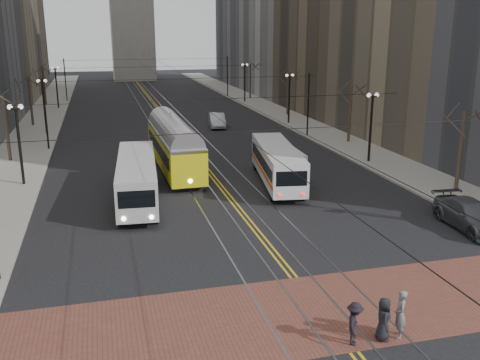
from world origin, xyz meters
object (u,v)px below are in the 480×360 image
transit_bus (137,180)px  rear_bus (277,165)px  sedan_grey (271,148)px  sedan_silver (217,120)px  pedestrian_a (384,319)px  pedestrian_d (355,324)px  sedan_parked (471,215)px  pedestrian_b (400,314)px  cargo_van (282,164)px  streetcar (174,150)px

transit_bus → rear_bus: transit_bus is taller
sedan_grey → sedan_silver: 15.96m
pedestrian_a → pedestrian_d: 1.14m
rear_bus → sedan_silver: rear_bus is taller
sedan_parked → transit_bus: bearing=154.4°
sedan_silver → pedestrian_a: size_ratio=2.97×
pedestrian_b → sedan_silver: bearing=-161.5°
transit_bus → cargo_van: size_ratio=2.13×
sedan_parked → pedestrian_d: (-11.59, -8.91, 0.03)m
transit_bus → pedestrian_a: bearing=-64.4°
transit_bus → pedestrian_a: size_ratio=6.95×
pedestrian_a → pedestrian_b: 0.67m
sedan_grey → sedan_parked: 20.35m
sedan_silver → sedan_parked: size_ratio=0.89×
transit_bus → rear_bus: bearing=12.9°
sedan_grey → pedestrian_a: 28.93m
transit_bus → sedan_grey: size_ratio=2.32×
cargo_van → sedan_grey: bearing=81.4°
transit_bus → cargo_van: transit_bus is taller
cargo_van → sedan_parked: 14.25m
sedan_grey → sedan_parked: sedan_grey is taller
sedan_silver → pedestrian_d: 44.65m
streetcar → transit_bus: bearing=-115.7°
rear_bus → pedestrian_a: rear_bus is taller
transit_bus → pedestrian_d: bearing=-67.5°
sedan_grey → sedan_silver: (-1.37, 15.90, -0.03)m
pedestrian_b → pedestrian_d: 1.81m
sedan_grey → pedestrian_a: sedan_grey is taller
sedan_parked → pedestrian_d: bearing=-138.9°
sedan_silver → pedestrian_a: pedestrian_a is taller
sedan_parked → sedan_grey: bearing=109.2°
pedestrian_a → streetcar: bearing=29.0°
rear_bus → pedestrian_b: rear_bus is taller
sedan_parked → pedestrian_b: 13.23m
sedan_silver → pedestrian_b: bearing=-86.1°
pedestrian_b → rear_bus: bearing=-163.7°
pedestrian_b → pedestrian_d: (-1.80, 0.00, -0.11)m
sedan_grey → cargo_van: bearing=-99.9°
pedestrian_d → pedestrian_a: bearing=-61.1°
transit_bus → rear_bus: size_ratio=1.07×
transit_bus → streetcar: 8.36m
rear_bus → sedan_silver: bearing=96.8°
streetcar → pedestrian_d: bearing=-85.1°
cargo_van → sedan_grey: cargo_van is taller
rear_bus → cargo_van: bearing=61.7°
sedan_parked → pedestrian_a: (-10.44, -8.91, 0.04)m
rear_bus → sedan_grey: 8.44m
transit_bus → streetcar: streetcar is taller
sedan_grey → pedestrian_a: (-4.94, -28.50, -0.00)m
pedestrian_d → sedan_silver: bearing=22.8°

